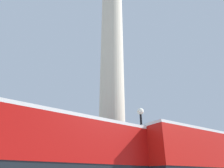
{
  "coord_description": "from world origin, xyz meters",
  "views": [
    {
      "loc": [
        -9.16,
        -13.42,
        2.28
      ],
      "look_at": [
        0.0,
        0.0,
        9.85
      ],
      "focal_mm": 32.0,
      "sensor_mm": 36.0,
      "label": 1
    }
  ],
  "objects": [
    {
      "name": "street_lamp",
      "position": [
        -0.59,
        -4.15,
        3.6
      ],
      "size": [
        0.43,
        0.43,
        6.36
      ],
      "color": "black",
      "rests_on": "ground_plane"
    },
    {
      "name": "monument_column",
      "position": [
        0.0,
        0.0,
        8.43
      ],
      "size": [
        6.36,
        6.36,
        24.56
      ],
      "color": "#BCB29E",
      "rests_on": "ground_plane"
    }
  ]
}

